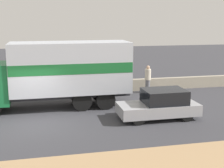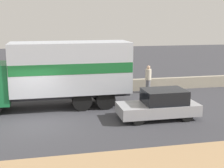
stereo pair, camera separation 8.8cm
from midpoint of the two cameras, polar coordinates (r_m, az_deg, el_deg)
ground_plane at (r=15.27m, az=-13.98°, el=-7.27°), size 80.00×80.00×0.00m
stone_wall_backdrop at (r=20.81m, az=-13.71°, el=-0.99°), size 60.00×0.35×0.80m
box_truck at (r=17.42m, az=-9.65°, el=2.35°), size 8.38×2.35×3.66m
car_hatchback at (r=15.74m, az=8.63°, el=-3.73°), size 3.98×1.70×1.48m
pedestrian at (r=21.07m, az=6.45°, el=0.98°), size 0.40×0.40×1.85m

